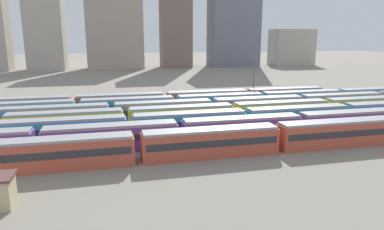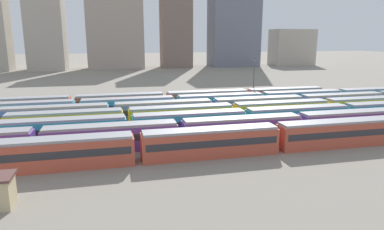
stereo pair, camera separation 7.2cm
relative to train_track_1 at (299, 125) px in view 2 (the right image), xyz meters
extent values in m
plane|color=gray|center=(-36.05, 10.40, -1.90)|extent=(600.00, 600.00, 0.00)
cube|color=#BC4C38|center=(-34.75, -5.20, -0.20)|extent=(18.00, 3.00, 3.40)
cube|color=#2D2D33|center=(-34.75, -5.20, 0.20)|extent=(17.20, 3.06, 0.90)
cube|color=#939399|center=(-34.75, -5.20, 1.67)|extent=(17.60, 2.70, 0.35)
cube|color=#BC4C38|center=(-15.85, -5.20, -0.20)|extent=(18.00, 3.00, 3.40)
cube|color=#2D2D33|center=(-15.85, -5.20, 0.20)|extent=(17.20, 3.06, 0.90)
cube|color=#939399|center=(-15.85, -5.20, 1.67)|extent=(17.60, 2.70, 0.35)
cube|color=#BC4C38|center=(3.05, -5.20, -0.20)|extent=(18.00, 3.00, 3.40)
cube|color=#2D2D33|center=(3.05, -5.20, 0.20)|extent=(17.20, 3.06, 0.90)
cube|color=#939399|center=(3.05, -5.20, 1.67)|extent=(17.60, 2.70, 0.35)
cube|color=#6B429E|center=(-28.35, 0.00, -0.20)|extent=(18.00, 3.00, 3.40)
cube|color=#2D2D33|center=(-28.35, 0.00, 0.20)|extent=(17.20, 3.06, 0.90)
cube|color=#939399|center=(-28.35, 0.00, 1.67)|extent=(17.60, 2.70, 0.35)
cube|color=#6B429E|center=(-9.45, 0.00, -0.20)|extent=(18.00, 3.00, 3.40)
cube|color=#2D2D33|center=(-9.45, 0.00, 0.20)|extent=(17.20, 3.06, 0.90)
cube|color=#939399|center=(-9.45, 0.00, 1.67)|extent=(17.60, 2.70, 0.35)
cube|color=#6B429E|center=(9.45, 0.00, -0.20)|extent=(18.00, 3.00, 3.40)
cube|color=#2D2D33|center=(9.45, 0.00, 0.20)|extent=(17.20, 3.06, 0.90)
cube|color=#939399|center=(9.45, 0.00, 1.67)|extent=(17.60, 2.70, 0.35)
cube|color=teal|center=(-35.15, 5.20, -0.20)|extent=(18.00, 3.00, 3.40)
cube|color=#2D2D33|center=(-35.15, 5.20, 0.20)|extent=(17.20, 3.06, 0.90)
cube|color=#939399|center=(-35.15, 5.20, 1.67)|extent=(17.60, 2.70, 0.35)
cube|color=teal|center=(-16.25, 5.20, -0.20)|extent=(18.00, 3.00, 3.40)
cube|color=#2D2D33|center=(-16.25, 5.20, 0.20)|extent=(17.20, 3.06, 0.90)
cube|color=#939399|center=(-16.25, 5.20, 1.67)|extent=(17.60, 2.70, 0.35)
cube|color=teal|center=(2.65, 5.20, -0.20)|extent=(18.00, 3.00, 3.40)
cube|color=#2D2D33|center=(2.65, 5.20, 0.20)|extent=(17.20, 3.06, 0.90)
cube|color=#939399|center=(2.65, 5.20, 1.67)|extent=(17.60, 2.70, 0.35)
cube|color=yellow|center=(-35.42, 10.40, -0.20)|extent=(18.00, 3.00, 3.40)
cube|color=#2D2D33|center=(-35.42, 10.40, 0.20)|extent=(17.20, 3.06, 0.90)
cube|color=#939399|center=(-35.42, 10.40, 1.67)|extent=(17.60, 2.70, 0.35)
cube|color=yellow|center=(-16.52, 10.40, -0.20)|extent=(18.00, 3.00, 3.40)
cube|color=#2D2D33|center=(-16.52, 10.40, 0.20)|extent=(17.20, 3.06, 0.90)
cube|color=#939399|center=(-16.52, 10.40, 1.67)|extent=(17.60, 2.70, 0.35)
cube|color=yellow|center=(2.38, 10.40, -0.20)|extent=(18.00, 3.00, 3.40)
cube|color=#2D2D33|center=(2.38, 10.40, 0.20)|extent=(17.20, 3.06, 0.90)
cube|color=#939399|center=(2.38, 10.40, 1.67)|extent=(17.60, 2.70, 0.35)
cube|color=yellow|center=(21.28, 10.40, -0.20)|extent=(18.00, 3.00, 3.40)
cube|color=#2D2D33|center=(21.28, 10.40, 0.20)|extent=(17.20, 3.06, 0.90)
cube|color=#939399|center=(21.28, 10.40, 1.67)|extent=(17.60, 2.70, 0.35)
cube|color=#4C70BC|center=(-37.67, 15.60, -0.20)|extent=(18.00, 3.00, 3.40)
cube|color=#2D2D33|center=(-37.67, 15.60, 0.20)|extent=(17.20, 3.06, 0.90)
cube|color=#939399|center=(-37.67, 15.60, 1.67)|extent=(17.60, 2.70, 0.35)
cube|color=#4C70BC|center=(-18.77, 15.60, -0.20)|extent=(18.00, 3.00, 3.40)
cube|color=#2D2D33|center=(-18.77, 15.60, 0.20)|extent=(17.20, 3.06, 0.90)
cube|color=#939399|center=(-18.77, 15.60, 1.67)|extent=(17.60, 2.70, 0.35)
cube|color=#4C70BC|center=(0.13, 15.60, -0.20)|extent=(18.00, 3.00, 3.40)
cube|color=#2D2D33|center=(0.13, 15.60, 0.20)|extent=(17.20, 3.06, 0.90)
cube|color=#939399|center=(0.13, 15.60, 1.67)|extent=(17.60, 2.70, 0.35)
cube|color=#4C70BC|center=(19.03, 15.60, -0.20)|extent=(18.00, 3.00, 3.40)
cube|color=#2D2D33|center=(19.03, 15.60, 0.20)|extent=(17.20, 3.06, 0.90)
cube|color=#939399|center=(19.03, 15.60, 1.67)|extent=(17.60, 2.70, 0.35)
cube|color=teal|center=(-43.86, 20.80, -0.20)|extent=(18.00, 3.00, 3.40)
cube|color=#2D2D33|center=(-43.86, 20.80, 0.20)|extent=(17.20, 3.06, 0.90)
cube|color=#939399|center=(-43.86, 20.80, 1.67)|extent=(17.60, 2.70, 0.35)
cube|color=teal|center=(-24.96, 20.80, -0.20)|extent=(18.00, 3.00, 3.40)
cube|color=#2D2D33|center=(-24.96, 20.80, 0.20)|extent=(17.20, 3.06, 0.90)
cube|color=#939399|center=(-24.96, 20.80, 1.67)|extent=(17.60, 2.70, 0.35)
cube|color=teal|center=(-6.06, 20.80, -0.20)|extent=(18.00, 3.00, 3.40)
cube|color=#2D2D33|center=(-6.06, 20.80, 0.20)|extent=(17.20, 3.06, 0.90)
cube|color=#939399|center=(-6.06, 20.80, 1.67)|extent=(17.60, 2.70, 0.35)
cube|color=teal|center=(12.84, 20.80, -0.20)|extent=(18.00, 3.00, 3.40)
cube|color=#2D2D33|center=(12.84, 20.80, 0.20)|extent=(17.20, 3.06, 0.90)
cube|color=#939399|center=(12.84, 20.80, 1.67)|extent=(17.60, 2.70, 0.35)
cube|color=teal|center=(31.74, 20.80, -0.20)|extent=(18.00, 3.00, 3.40)
cube|color=#2D2D33|center=(31.74, 20.80, 0.20)|extent=(17.20, 3.06, 0.90)
cube|color=#939399|center=(31.74, 20.80, 1.67)|extent=(17.60, 2.70, 0.35)
cube|color=#BC4C38|center=(-45.18, 26.00, -0.20)|extent=(18.00, 3.00, 3.40)
cube|color=#2D2D33|center=(-45.18, 26.00, 0.20)|extent=(17.20, 3.06, 0.90)
cube|color=#939399|center=(-45.18, 26.00, 1.67)|extent=(17.60, 2.70, 0.35)
cube|color=#BC4C38|center=(-26.28, 26.00, -0.20)|extent=(18.00, 3.00, 3.40)
cube|color=#2D2D33|center=(-26.28, 26.00, 0.20)|extent=(17.20, 3.06, 0.90)
cube|color=#939399|center=(-26.28, 26.00, 1.67)|extent=(17.60, 2.70, 0.35)
cube|color=#BC4C38|center=(-7.38, 26.00, -0.20)|extent=(18.00, 3.00, 3.40)
cube|color=#2D2D33|center=(-7.38, 26.00, 0.20)|extent=(17.20, 3.06, 0.90)
cube|color=#939399|center=(-7.38, 26.00, 1.67)|extent=(17.60, 2.70, 0.35)
cube|color=#BC4C38|center=(11.52, 26.00, -0.20)|extent=(18.00, 3.00, 3.40)
cube|color=#2D2D33|center=(11.52, 26.00, 0.20)|extent=(17.20, 3.06, 0.90)
cube|color=#939399|center=(11.52, 26.00, 1.67)|extent=(17.60, 2.70, 0.35)
cylinder|color=#4C4C51|center=(4.93, 29.28, 3.40)|extent=(0.24, 0.24, 10.60)
cube|color=#47474C|center=(4.93, 29.28, 8.10)|extent=(0.16, 3.20, 0.16)
cube|color=#B2A899|center=(-56.32, 132.61, 20.63)|extent=(16.45, 18.79, 45.07)
cube|color=#A89989|center=(-24.53, 132.61, 19.59)|extent=(27.03, 15.07, 43.00)
cube|color=#7A665B|center=(6.07, 132.61, 22.94)|extent=(15.17, 12.84, 49.69)
cube|color=slate|center=(37.50, 132.61, 25.22)|extent=(25.44, 15.35, 54.25)
cube|color=#B2A899|center=(72.41, 132.61, 7.94)|extent=(23.05, 13.23, 19.69)
camera|label=1|loc=(-28.27, -46.43, 13.29)|focal=32.26mm
camera|label=2|loc=(-28.20, -46.45, 13.29)|focal=32.26mm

